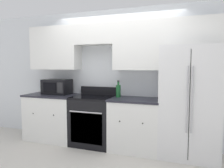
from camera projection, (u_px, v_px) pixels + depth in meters
ground_plane at (106, 153)px, 3.80m from camera, size 12.00×12.00×0.00m
wall_back at (118, 64)px, 4.20m from camera, size 8.00×0.39×2.60m
lower_cabinets_left at (53, 117)px, 4.49m from camera, size 1.06×0.64×0.93m
lower_cabinets_right at (135, 124)px, 3.90m from camera, size 0.89×0.64×0.93m
oven_range at (93, 120)px, 4.18m from camera, size 0.78×0.65×1.09m
refrigerator at (190, 102)px, 3.61m from camera, size 0.94×0.75×1.84m
microwave at (57, 87)px, 4.49m from camera, size 0.54×0.37×0.30m
bottle at (118, 91)px, 4.05m from camera, size 0.09×0.09×0.31m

